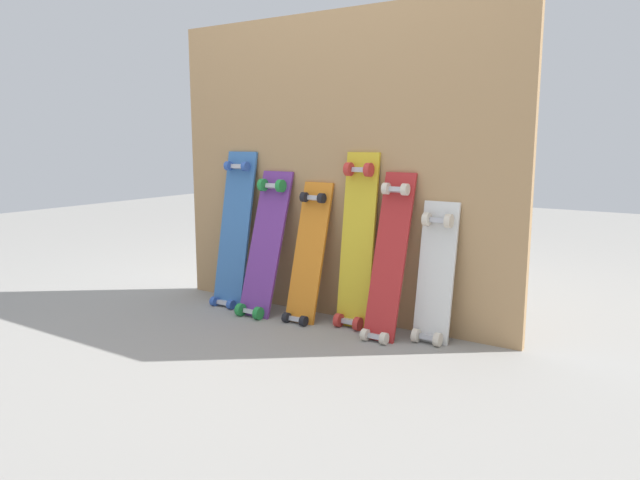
{
  "coord_description": "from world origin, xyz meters",
  "views": [
    {
      "loc": [
        1.69,
        -2.62,
        0.96
      ],
      "look_at": [
        0.0,
        -0.07,
        0.44
      ],
      "focal_mm": 33.39,
      "sensor_mm": 36.0,
      "label": 1
    }
  ],
  "objects_px": {
    "skateboard_yellow": "(357,246)",
    "skateboard_red": "(388,263)",
    "skateboard_purple": "(264,249)",
    "skateboard_white": "(435,279)",
    "skateboard_orange": "(308,259)",
    "skateboard_blue": "(234,235)"
  },
  "relations": [
    {
      "from": "skateboard_orange",
      "to": "skateboard_white",
      "type": "relative_size",
      "value": 1.1
    },
    {
      "from": "skateboard_yellow",
      "to": "skateboard_red",
      "type": "height_order",
      "value": "skateboard_yellow"
    },
    {
      "from": "skateboard_purple",
      "to": "skateboard_white",
      "type": "distance_m",
      "value": 0.98
    },
    {
      "from": "skateboard_purple",
      "to": "skateboard_orange",
      "type": "distance_m",
      "value": 0.28
    },
    {
      "from": "skateboard_red",
      "to": "skateboard_white",
      "type": "bearing_deg",
      "value": 15.71
    },
    {
      "from": "skateboard_yellow",
      "to": "skateboard_red",
      "type": "distance_m",
      "value": 0.23
    },
    {
      "from": "skateboard_blue",
      "to": "skateboard_orange",
      "type": "bearing_deg",
      "value": -1.8
    },
    {
      "from": "skateboard_blue",
      "to": "skateboard_red",
      "type": "bearing_deg",
      "value": -1.65
    },
    {
      "from": "skateboard_red",
      "to": "skateboard_white",
      "type": "height_order",
      "value": "skateboard_red"
    },
    {
      "from": "skateboard_yellow",
      "to": "skateboard_orange",
      "type": "bearing_deg",
      "value": -169.52
    },
    {
      "from": "skateboard_blue",
      "to": "skateboard_yellow",
      "type": "height_order",
      "value": "skateboard_yellow"
    },
    {
      "from": "skateboard_yellow",
      "to": "skateboard_red",
      "type": "bearing_deg",
      "value": -16.31
    },
    {
      "from": "skateboard_purple",
      "to": "skateboard_white",
      "type": "height_order",
      "value": "skateboard_purple"
    },
    {
      "from": "skateboard_purple",
      "to": "skateboard_yellow",
      "type": "relative_size",
      "value": 0.89
    },
    {
      "from": "skateboard_orange",
      "to": "skateboard_yellow",
      "type": "relative_size",
      "value": 0.84
    },
    {
      "from": "skateboard_orange",
      "to": "skateboard_yellow",
      "type": "xyz_separation_m",
      "value": [
        0.27,
        0.05,
        0.09
      ]
    },
    {
      "from": "skateboard_orange",
      "to": "skateboard_purple",
      "type": "bearing_deg",
      "value": -174.62
    },
    {
      "from": "skateboard_yellow",
      "to": "skateboard_white",
      "type": "bearing_deg",
      "value": -0.17
    },
    {
      "from": "skateboard_blue",
      "to": "skateboard_orange",
      "type": "relative_size",
      "value": 1.19
    },
    {
      "from": "skateboard_red",
      "to": "skateboard_blue",
      "type": "bearing_deg",
      "value": 178.35
    },
    {
      "from": "skateboard_orange",
      "to": "skateboard_white",
      "type": "height_order",
      "value": "skateboard_orange"
    },
    {
      "from": "skateboard_blue",
      "to": "skateboard_white",
      "type": "relative_size",
      "value": 1.31
    }
  ]
}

